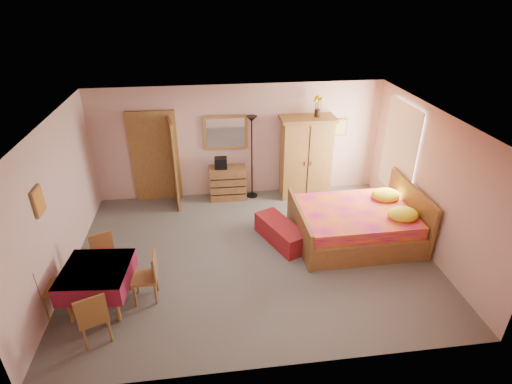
{
  "coord_description": "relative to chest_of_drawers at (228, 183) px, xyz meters",
  "views": [
    {
      "loc": [
        -0.72,
        -6.03,
        4.53
      ],
      "look_at": [
        0.1,
        0.3,
        1.15
      ],
      "focal_mm": 28.0,
      "sensor_mm": 36.0,
      "label": 1
    }
  ],
  "objects": [
    {
      "name": "floor",
      "position": [
        0.3,
        -2.25,
        -0.39
      ],
      "size": [
        6.5,
        6.5,
        0.0
      ],
      "primitive_type": "plane",
      "color": "#68645B",
      "rests_on": "ground"
    },
    {
      "name": "ceiling",
      "position": [
        0.3,
        -2.25,
        2.21
      ],
      "size": [
        6.5,
        6.5,
        0.0
      ],
      "primitive_type": "plane",
      "rotation": [
        3.14,
        0.0,
        0.0
      ],
      "color": "brown",
      "rests_on": "wall_back"
    },
    {
      "name": "wall_back",
      "position": [
        0.3,
        0.25,
        0.91
      ],
      "size": [
        6.5,
        0.1,
        2.6
      ],
      "primitive_type": "cube",
      "color": "#CEA095",
      "rests_on": "floor"
    },
    {
      "name": "wall_front",
      "position": [
        0.3,
        -4.75,
        0.91
      ],
      "size": [
        6.5,
        0.1,
        2.6
      ],
      "primitive_type": "cube",
      "color": "#CEA095",
      "rests_on": "floor"
    },
    {
      "name": "wall_left",
      "position": [
        -2.95,
        -2.25,
        0.91
      ],
      "size": [
        0.1,
        5.0,
        2.6
      ],
      "primitive_type": "cube",
      "color": "#CEA095",
      "rests_on": "floor"
    },
    {
      "name": "wall_right",
      "position": [
        3.55,
        -2.25,
        0.91
      ],
      "size": [
        0.1,
        5.0,
        2.6
      ],
      "primitive_type": "cube",
      "color": "#CEA095",
      "rests_on": "floor"
    },
    {
      "name": "doorway",
      "position": [
        -1.6,
        0.22,
        0.63
      ],
      "size": [
        1.06,
        0.12,
        2.15
      ],
      "primitive_type": "cube",
      "color": "#9E6B35",
      "rests_on": "floor"
    },
    {
      "name": "window",
      "position": [
        3.51,
        -1.05,
        1.06
      ],
      "size": [
        0.08,
        1.4,
        1.95
      ],
      "primitive_type": "cube",
      "color": "white",
      "rests_on": "wall_right"
    },
    {
      "name": "picture_left",
      "position": [
        -2.92,
        -2.85,
        1.31
      ],
      "size": [
        0.04,
        0.32,
        0.42
      ],
      "primitive_type": "cube",
      "color": "orange",
      "rests_on": "wall_left"
    },
    {
      "name": "picture_back",
      "position": [
        2.65,
        0.22,
        1.16
      ],
      "size": [
        0.3,
        0.04,
        0.4
      ],
      "primitive_type": "cube",
      "color": "#D8BF59",
      "rests_on": "wall_back"
    },
    {
      "name": "chest_of_drawers",
      "position": [
        0.0,
        0.0,
        0.0
      ],
      "size": [
        0.84,
        0.43,
        0.78
      ],
      "primitive_type": "cube",
      "rotation": [
        0.0,
        0.0,
        -0.01
      ],
      "color": "brown",
      "rests_on": "floor"
    },
    {
      "name": "wall_mirror",
      "position": [
        0.0,
        0.21,
        1.16
      ],
      "size": [
        0.98,
        0.05,
        0.78
      ],
      "primitive_type": "cube",
      "rotation": [
        0.0,
        0.0,
        -0.0
      ],
      "color": "white",
      "rests_on": "wall_back"
    },
    {
      "name": "stereo",
      "position": [
        -0.14,
        -0.02,
        0.52
      ],
      "size": [
        0.28,
        0.21,
        0.26
      ],
      "primitive_type": "cube",
      "rotation": [
        0.0,
        0.0,
        -0.04
      ],
      "color": "black",
      "rests_on": "chest_of_drawers"
    },
    {
      "name": "floor_lamp",
      "position": [
        0.56,
        0.02,
        0.59
      ],
      "size": [
        0.25,
        0.25,
        1.96
      ],
      "primitive_type": "cube",
      "rotation": [
        0.0,
        0.0,
        0.0
      ],
      "color": "black",
      "rests_on": "floor"
    },
    {
      "name": "wardrobe",
      "position": [
        1.8,
        -0.06,
        0.56
      ],
      "size": [
        1.22,
        0.63,
        1.91
      ],
      "primitive_type": "cube",
      "rotation": [
        0.0,
        0.0,
        -0.0
      ],
      "color": "#B07F3B",
      "rests_on": "floor"
    },
    {
      "name": "sunflower_vase",
      "position": [
        2.0,
        -0.05,
        1.75
      ],
      "size": [
        0.2,
        0.2,
        0.46
      ],
      "primitive_type": "cube",
      "rotation": [
        0.0,
        0.0,
        -0.06
      ],
      "color": "yellow",
      "rests_on": "wardrobe"
    },
    {
      "name": "bed",
      "position": [
        2.33,
        -2.0,
        0.15
      ],
      "size": [
        2.34,
        1.85,
        1.08
      ],
      "primitive_type": "cube",
      "rotation": [
        0.0,
        0.0,
        0.01
      ],
      "color": "#BF126E",
      "rests_on": "floor"
    },
    {
      "name": "bench",
      "position": [
        0.89,
        -1.92,
        -0.19
      ],
      "size": [
        0.91,
        1.31,
        0.41
      ],
      "primitive_type": "cube",
      "rotation": [
        0.0,
        0.0,
        0.41
      ],
      "color": "maroon",
      "rests_on": "floor"
    },
    {
      "name": "dining_table",
      "position": [
        -2.21,
        -3.26,
        -0.03
      ],
      "size": [
        1.07,
        1.07,
        0.72
      ],
      "primitive_type": "cube",
      "rotation": [
        0.0,
        0.0,
        -0.09
      ],
      "color": "maroon",
      "rests_on": "floor"
    },
    {
      "name": "chair_south",
      "position": [
        -2.14,
        -3.94,
        0.05
      ],
      "size": [
        0.52,
        0.52,
        0.89
      ],
      "primitive_type": "cube",
      "rotation": [
        0.0,
        0.0,
        0.38
      ],
      "color": "olive",
      "rests_on": "floor"
    },
    {
      "name": "chair_north",
      "position": [
        -2.23,
        -2.62,
        0.02
      ],
      "size": [
        0.49,
        0.49,
        0.82
      ],
      "primitive_type": "cube",
      "rotation": [
        0.0,
        0.0,
        3.53
      ],
      "color": "olive",
      "rests_on": "floor"
    },
    {
      "name": "chair_west",
      "position": [
        -2.84,
        -3.29,
        0.07
      ],
      "size": [
        0.53,
        0.53,
        0.93
      ],
      "primitive_type": "cube",
      "rotation": [
        0.0,
        0.0,
        -1.25
      ],
      "color": "#9F6D35",
      "rests_on": "floor"
    },
    {
      "name": "chair_east",
      "position": [
        -1.52,
        -3.2,
        0.04
      ],
      "size": [
        0.4,
        0.4,
        0.86
      ],
      "primitive_type": "cube",
      "rotation": [
        0.0,
        0.0,
        1.6
      ],
      "color": "#A36937",
      "rests_on": "floor"
    }
  ]
}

